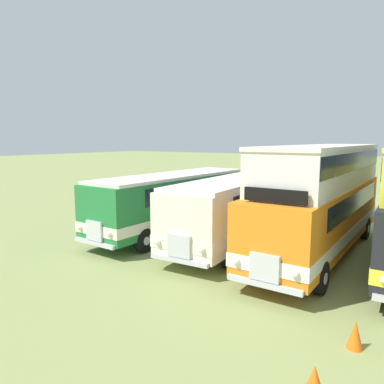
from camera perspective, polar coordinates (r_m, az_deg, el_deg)
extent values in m
plane|color=#8C9956|center=(16.15, 18.99, -9.27)|extent=(200.00, 200.00, 0.00)
cube|color=#237538|center=(18.68, -2.76, -1.13)|extent=(3.05, 10.28, 2.30)
cube|color=silver|center=(18.78, -2.75, -2.94)|extent=(3.09, 10.32, 0.44)
cube|color=#19232D|center=(18.90, -2.02, 0.82)|extent=(2.95, 7.88, 0.76)
cube|color=#19232D|center=(15.04, -14.81, -1.16)|extent=(2.20, 0.22, 0.90)
cube|color=silver|center=(15.22, -14.96, -5.86)|extent=(0.91, 0.17, 0.80)
cube|color=silver|center=(15.33, -14.98, -7.70)|extent=(2.30, 0.27, 0.16)
sphere|color=#EAEACC|center=(14.54, -12.74, -6.44)|extent=(0.22, 0.22, 0.22)
sphere|color=#EAEACC|center=(15.91, -17.05, -5.34)|extent=(0.22, 0.22, 0.22)
cube|color=silver|center=(18.52, -2.79, 2.59)|extent=(2.99, 9.87, 0.14)
cylinder|color=black|center=(15.63, -7.45, -7.48)|extent=(0.34, 1.05, 1.04)
cylinder|color=silver|center=(15.53, -7.05, -7.58)|extent=(0.04, 0.36, 0.36)
cylinder|color=black|center=(17.24, -13.05, -6.13)|extent=(0.34, 1.05, 1.04)
cylinder|color=silver|center=(17.35, -13.38, -6.05)|extent=(0.04, 0.36, 0.36)
cylinder|color=black|center=(20.91, 5.38, -3.44)|extent=(0.34, 1.05, 1.04)
cylinder|color=silver|center=(20.83, 5.73, -3.49)|extent=(0.04, 0.36, 0.36)
cylinder|color=black|center=(22.14, 0.24, -2.75)|extent=(0.34, 1.05, 1.04)
cylinder|color=silver|center=(22.23, -0.07, -2.71)|extent=(0.04, 0.36, 0.36)
cube|color=silver|center=(16.93, 7.37, -2.16)|extent=(2.85, 10.18, 2.30)
cube|color=silver|center=(17.05, 7.33, -4.15)|extent=(2.89, 10.22, 0.44)
cube|color=#19232D|center=(17.20, 7.94, 0.01)|extent=(2.79, 7.78, 0.76)
cube|color=#19232D|center=(12.47, -1.78, -2.78)|extent=(2.20, 0.18, 0.90)
cube|color=silver|center=(12.68, -2.02, -8.42)|extent=(0.90, 0.15, 0.80)
cube|color=silver|center=(12.81, -2.09, -10.59)|extent=(2.30, 0.22, 0.16)
sphere|color=#EAEACC|center=(12.23, 1.54, -9.05)|extent=(0.22, 0.22, 0.22)
sphere|color=#EAEACC|center=(13.16, -5.37, -7.82)|extent=(0.22, 0.22, 0.22)
cube|color=silver|center=(16.76, 7.45, 1.95)|extent=(2.79, 9.78, 0.14)
cylinder|color=black|center=(13.70, 5.91, -9.71)|extent=(0.32, 1.05, 1.04)
cylinder|color=silver|center=(13.65, 6.49, -9.80)|extent=(0.03, 0.36, 0.36)
cylinder|color=black|center=(14.77, -2.29, -8.35)|extent=(0.32, 1.05, 1.04)
cylinder|color=silver|center=(14.85, -2.78, -8.26)|extent=(0.03, 0.36, 0.36)
cylinder|color=black|center=(19.78, 14.15, -4.33)|extent=(0.32, 1.05, 1.04)
cylinder|color=silver|center=(19.74, 14.57, -4.37)|extent=(0.03, 0.36, 0.36)
cylinder|color=black|center=(20.54, 7.99, -3.70)|extent=(0.32, 1.05, 1.04)
cylinder|color=silver|center=(20.59, 7.61, -3.66)|extent=(0.03, 0.36, 0.36)
cube|color=orange|center=(15.81, 19.35, -3.30)|extent=(2.82, 11.13, 2.30)
cube|color=white|center=(15.94, 19.24, -5.42)|extent=(2.87, 11.17, 0.44)
cube|color=#19232D|center=(16.09, 19.82, -0.96)|extent=(2.78, 8.73, 0.76)
cube|color=#19232D|center=(10.60, 11.64, -4.92)|extent=(2.20, 0.16, 0.90)
cube|color=silver|center=(10.85, 11.22, -11.48)|extent=(0.90, 0.15, 0.80)
cube|color=silver|center=(11.00, 11.08, -13.98)|extent=(2.30, 0.21, 0.16)
sphere|color=#EAEACC|center=(10.54, 15.79, -12.22)|extent=(0.22, 0.22, 0.22)
sphere|color=#EAEACC|center=(11.20, 6.90, -10.74)|extent=(0.22, 0.22, 0.22)
cube|color=white|center=(15.80, 19.91, 3.63)|extent=(2.70, 10.22, 1.50)
cube|color=white|center=(15.76, 20.06, 6.60)|extent=(2.76, 10.33, 0.14)
cube|color=#19232D|center=(15.78, 19.96, 4.71)|extent=(2.74, 10.13, 0.68)
cube|color=black|center=(10.90, 12.76, -0.57)|extent=(1.90, 0.18, 0.40)
cylinder|color=black|center=(12.18, 19.41, -12.48)|extent=(0.31, 1.05, 1.04)
cylinder|color=silver|center=(12.14, 20.11, -12.58)|extent=(0.03, 0.36, 0.36)
cylinder|color=black|center=(12.90, 9.34, -10.93)|extent=(0.31, 1.05, 1.04)
cylinder|color=silver|center=(12.96, 8.73, -10.82)|extent=(0.03, 0.36, 0.36)
cylinder|color=black|center=(19.40, 25.40, -5.13)|extent=(0.31, 1.05, 1.04)
cylinder|color=silver|center=(19.38, 25.84, -5.17)|extent=(0.03, 0.36, 0.36)
cylinder|color=black|center=(19.87, 18.83, -4.47)|extent=(0.31, 1.05, 1.04)
cylinder|color=silver|center=(19.91, 18.42, -4.42)|extent=(0.03, 0.36, 0.36)
sphere|color=#EAEACC|center=(10.98, 27.76, -12.06)|extent=(0.22, 0.22, 0.22)
cylinder|color=black|center=(12.74, 26.98, -11.99)|extent=(0.30, 1.05, 1.04)
cylinder|color=silver|center=(12.75, 26.30, -11.92)|extent=(0.03, 0.36, 0.36)
cone|color=orange|center=(8.02, 18.53, -25.89)|extent=(0.36, 0.36, 0.56)
cone|color=orange|center=(9.64, 24.08, -19.64)|extent=(0.36, 0.36, 0.67)
cylinder|color=#8C704C|center=(30.56, 5.78, 0.25)|extent=(0.08, 0.08, 1.05)
cylinder|color=#8C704C|center=(28.96, 13.00, -0.36)|extent=(0.08, 0.08, 1.05)
cylinder|color=#8C704C|center=(27.86, 20.91, -1.02)|extent=(0.08, 0.08, 1.05)
cylinder|color=beige|center=(27.47, 25.12, -0.53)|extent=(20.42, 0.03, 0.03)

